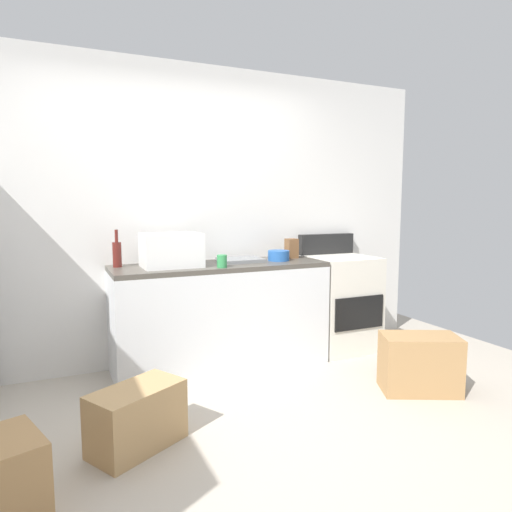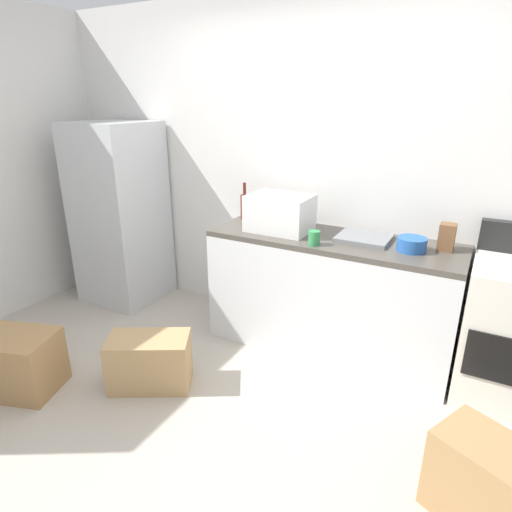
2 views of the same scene
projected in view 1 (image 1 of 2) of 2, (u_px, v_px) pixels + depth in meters
The scene contains 12 objects.
ground_plane at pixel (242, 439), 2.72m from camera, with size 6.00×6.00×0.00m, color #B2A899.
wall_back at pixel (174, 215), 3.97m from camera, with size 5.00×0.10×2.60m, color silver.
kitchen_counter at pixel (221, 316), 3.87m from camera, with size 1.80×0.60×0.90m.
stove_oven at pixel (340, 301), 4.37m from camera, with size 0.60×0.61×1.10m.
microwave at pixel (171, 250), 3.62m from camera, with size 0.46×0.34×0.27m, color white.
sink_basin at pixel (240, 260), 3.95m from camera, with size 0.36×0.32×0.03m, color slate.
wine_bottle at pixel (117, 253), 3.60m from camera, with size 0.07×0.07×0.30m.
coffee_mug at pixel (222, 261), 3.59m from camera, with size 0.08×0.08×0.10m, color #338C4C.
knife_block at pixel (291, 248), 4.20m from camera, with size 0.10×0.10×0.18m, color brown.
mixing_bowl at pixel (279, 256), 4.01m from camera, with size 0.19×0.19×0.09m, color #2659A5.
cardboard_box_large at pixel (137, 418), 2.61m from camera, with size 0.53×0.29×0.36m, color tan.
cardboard_box_medium at pixel (420, 364), 3.39m from camera, with size 0.56×0.31×0.43m, color #A37A4C.
Camera 1 is at (-0.97, -2.38, 1.41)m, focal length 31.78 mm.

